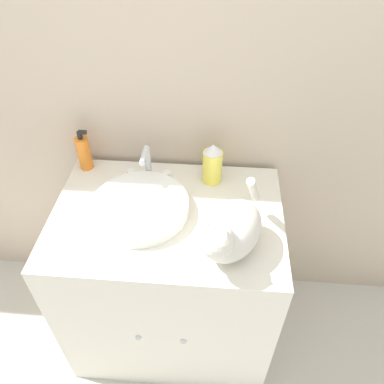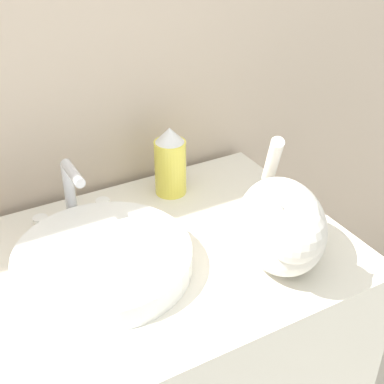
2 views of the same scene
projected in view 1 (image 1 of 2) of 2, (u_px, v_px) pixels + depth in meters
The scene contains 7 objects.
wall_back at pixel (174, 55), 1.30m from camera, with size 6.00×0.05×2.50m.
vanity_cabinet at pixel (171, 278), 1.62m from camera, with size 0.84×0.60×0.80m.
sink_basin at pixel (140, 207), 1.34m from camera, with size 0.35×0.35×0.05m.
faucet at pixel (148, 166), 1.44m from camera, with size 0.18×0.11×0.16m.
cat at pixel (230, 231), 1.17m from camera, with size 0.27×0.35×0.22m.
soap_bottle at pixel (84, 152), 1.50m from camera, with size 0.06×0.05×0.18m.
spray_bottle at pixel (212, 164), 1.43m from camera, with size 0.08×0.08×0.17m.
Camera 1 is at (0.17, -0.63, 1.78)m, focal length 35.00 mm.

